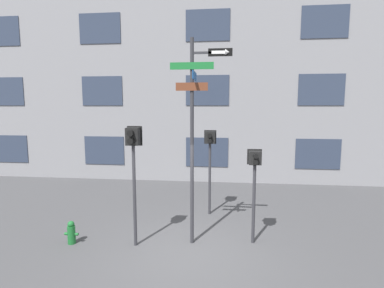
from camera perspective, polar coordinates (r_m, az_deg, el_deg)
ground_plane at (r=7.42m, az=-0.64°, el=-20.29°), size 60.00×60.00×0.00m
building_facade at (r=14.04m, az=3.10°, el=21.35°), size 24.00×0.63×13.71m
street_sign_pole at (r=7.19m, az=0.53°, el=3.82°), size 1.45×0.76×5.01m
pedestrian_signal_left at (r=7.27m, az=-11.11°, el=-1.75°), size 0.37×0.40×2.95m
pedestrian_signal_right at (r=7.53m, az=11.84°, el=-5.14°), size 0.36×0.40×2.37m
pedestrian_signal_across at (r=9.34m, az=3.43°, el=-0.98°), size 0.38×0.40×2.68m
fire_hydrant at (r=8.37m, az=-21.99°, el=-15.39°), size 0.35×0.19×0.59m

